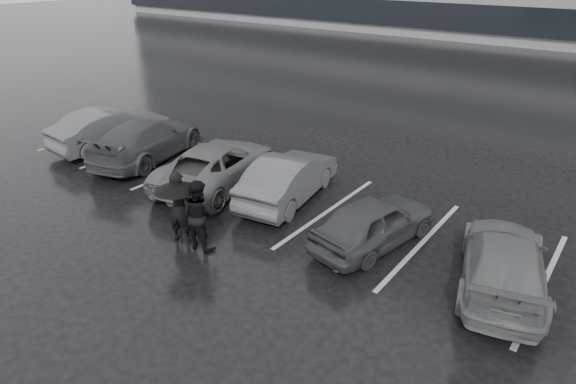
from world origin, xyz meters
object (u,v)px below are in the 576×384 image
at_px(car_main, 374,222).
at_px(car_east, 504,262).
at_px(car_west_c, 147,139).
at_px(car_west_d, 111,128).
at_px(car_west_a, 289,178).
at_px(pedestrian_right, 199,215).
at_px(pedestrian_left, 179,207).
at_px(car_west_b, 217,164).

relative_size(car_main, car_east, 0.87).
distance_m(car_west_c, car_west_d, 2.06).
distance_m(car_main, car_west_c, 9.12).
relative_size(car_west_c, car_west_d, 1.09).
bearing_deg(car_west_a, car_main, 156.51).
distance_m(car_west_a, pedestrian_right, 3.43).
relative_size(pedestrian_left, pedestrian_right, 1.06).
bearing_deg(car_west_b, pedestrian_left, 106.70).
height_order(car_west_d, pedestrian_right, pedestrian_right).
bearing_deg(car_west_c, car_main, 162.61).
bearing_deg(car_west_b, car_west_a, 179.26).
xyz_separation_m(car_west_c, pedestrian_left, (5.22, -3.10, 0.25)).
distance_m(car_west_a, car_west_d, 8.00).
bearing_deg(car_west_d, car_west_a, -174.05).
xyz_separation_m(car_west_b, pedestrian_right, (2.29, -2.91, 0.23)).
distance_m(car_main, car_east, 3.01).
height_order(car_main, car_west_a, car_west_a).
xyz_separation_m(car_east, pedestrian_right, (-6.30, -2.81, 0.29)).
relative_size(car_west_b, pedestrian_right, 2.68).
relative_size(car_west_a, pedestrian_right, 2.30).
distance_m(car_west_b, pedestrian_right, 3.71).
bearing_deg(car_west_a, pedestrian_right, 77.92).
xyz_separation_m(car_west_c, pedestrian_right, (5.81, -3.00, 0.19)).
relative_size(car_west_d, pedestrian_left, 2.35).
bearing_deg(car_west_c, pedestrian_left, 134.08).
distance_m(car_east, pedestrian_right, 6.91).
xyz_separation_m(car_west_a, car_west_d, (-7.98, -0.48, 0.05)).
bearing_deg(car_west_b, pedestrian_right, 115.39).
height_order(car_west_a, pedestrian_right, pedestrian_right).
xyz_separation_m(car_west_c, car_west_d, (-2.06, -0.06, 0.03)).
height_order(car_west_a, car_west_b, car_west_a).
relative_size(car_west_d, car_east, 1.06).
relative_size(car_west_c, pedestrian_left, 2.55).
xyz_separation_m(car_main, car_west_b, (-5.58, 0.24, 0.05)).
height_order(car_main, car_east, car_main).
distance_m(car_west_b, car_east, 8.59).
xyz_separation_m(pedestrian_left, pedestrian_right, (0.59, 0.09, -0.05)).
bearing_deg(car_east, pedestrian_right, 8.52).
bearing_deg(car_main, car_west_a, -3.18).
distance_m(car_west_b, car_west_d, 5.58).
relative_size(car_main, car_west_b, 0.76).
height_order(car_west_a, car_west_c, car_west_c).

